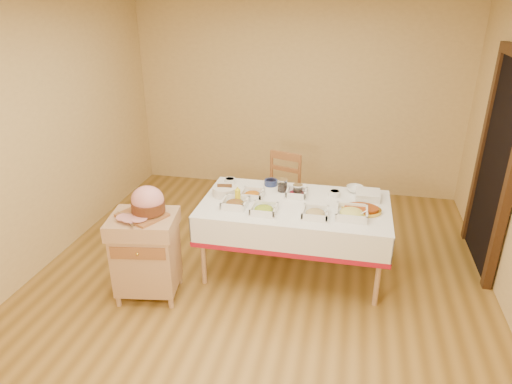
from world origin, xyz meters
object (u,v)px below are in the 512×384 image
Objects in this scene: preserve_jar_right at (298,191)px; plate_stack at (368,195)px; ham_on_board at (147,203)px; brass_platter at (361,209)px; dining_table at (295,218)px; butcher_cart at (146,251)px; bread_basket at (225,191)px; dining_chair at (280,193)px; preserve_jar_left at (282,186)px; mustard_bottle at (238,195)px.

preserve_jar_right is 0.53× the size of plate_stack.
brass_platter is at bearing 18.33° from ham_on_board.
dining_table is 0.66m from brass_platter.
plate_stack is at bearing 26.11° from ham_on_board.
ham_on_board is (-1.23, -0.67, 0.34)m from dining_table.
bread_basket is at bearing 53.64° from butcher_cart.
butcher_cart is 1.58m from preserve_jar_right.
butcher_cart is 0.87× the size of dining_chair.
preserve_jar_right is at bearing -29.09° from preserve_jar_left.
ham_on_board reaches higher than butcher_cart.
bread_basket is 1.05× the size of plate_stack.
mustard_bottle is 1.18m from brass_platter.
mustard_bottle reaches higher than preserve_jar_left.
dining_table is at bearing 10.33° from mustard_bottle.
dining_chair is 1.16m from plate_stack.
ham_on_board is 3.31× the size of preserve_jar_right.
dining_table is 14.54× the size of preserve_jar_right.
preserve_jar_left is (1.06, 0.93, -0.12)m from ham_on_board.
preserve_jar_right is 0.67m from brass_platter.
dining_chair is at bearing 101.52° from preserve_jar_left.
dining_table is 0.61m from mustard_bottle.
preserve_jar_right is (0.17, -0.09, -0.00)m from preserve_jar_left.
brass_platter is at bearing 2.27° from mustard_bottle.
dining_chair is 4.01× the size of plate_stack.
dining_chair is 2.28× the size of ham_on_board.
butcher_cart is at bearing -153.60° from plate_stack.
bread_basket is at bearing 176.75° from dining_table.
butcher_cart is 4.92× the size of mustard_bottle.
brass_platter is at bearing 18.85° from butcher_cart.
dining_table is 2.21× the size of butcher_cart.
ham_on_board is at bearing -138.63° from preserve_jar_left.
preserve_jar_left reaches higher than bread_basket.
dining_table is at bearing -70.99° from dining_chair.
dining_chair is 1.03m from mustard_bottle.
dining_chair is (0.98, 1.53, 0.02)m from butcher_cart.
dining_table is 4.39× the size of ham_on_board.
ham_on_board reaches higher than dining_chair.
preserve_jar_left is at bearing 158.46° from brass_platter.
plate_stack is (0.86, 0.01, -0.02)m from preserve_jar_left.
butcher_cart is 1.01m from mustard_bottle.
mustard_bottle is 0.71× the size of plate_stack.
bread_basket is (-0.17, 0.14, -0.03)m from mustard_bottle.
bread_basket is (-0.72, 0.04, 0.21)m from dining_table.
brass_platter is (0.63, -0.05, 0.18)m from dining_table.
ham_on_board is 0.88m from bread_basket.
preserve_jar_right is 0.75× the size of mustard_bottle.
plate_stack is 0.64× the size of brass_platter.
plate_stack is (1.92, 0.94, -0.15)m from ham_on_board.
bread_basket is (0.50, 0.71, -0.13)m from ham_on_board.
preserve_jar_right reaches higher than dining_table.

